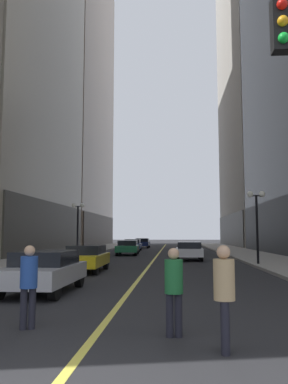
{
  "coord_description": "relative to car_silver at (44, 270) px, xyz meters",
  "views": [
    {
      "loc": [
        1.46,
        -3.41,
        1.86
      ],
      "look_at": [
        -0.74,
        25.78,
        5.04
      ],
      "focal_mm": 36.55,
      "sensor_mm": 36.0,
      "label": 1
    }
  ],
  "objects": [
    {
      "name": "ground_plane",
      "position": [
        2.72,
        25.9,
        -0.72
      ],
      "size": [
        200.0,
        200.0,
        0.0
      ],
      "primitive_type": "plane",
      "color": "#262628"
    },
    {
      "name": "sidewalk_left",
      "position": [
        -5.53,
        25.9,
        -0.64
      ],
      "size": [
        4.5,
        78.0,
        0.15
      ],
      "primitive_type": "cube",
      "color": "#9E9991",
      "rests_on": "ground"
    },
    {
      "name": "sidewalk_right",
      "position": [
        10.97,
        25.9,
        -0.64
      ],
      "size": [
        4.5,
        78.0,
        0.15
      ],
      "primitive_type": "cube",
      "color": "#9E9991",
      "rests_on": "ground"
    },
    {
      "name": "lane_centre_stripe",
      "position": [
        2.72,
        25.9,
        -0.71
      ],
      "size": [
        0.16,
        70.0,
        0.01
      ],
      "primitive_type": "cube",
      "color": "#E5D64C",
      "rests_on": "ground"
    },
    {
      "name": "building_left_far",
      "position": [
        -12.9,
        50.9,
        24.34
      ],
      "size": [
        10.42,
        26.0,
        50.33
      ],
      "color": "gray",
      "rests_on": "ground"
    },
    {
      "name": "building_right_far",
      "position": [
        18.88,
        50.9,
        34.71
      ],
      "size": [
        11.5,
        26.0,
        71.04
      ],
      "color": "#A8A399",
      "rests_on": "ground"
    },
    {
      "name": "car_silver",
      "position": [
        0.0,
        0.0,
        0.0
      ],
      "size": [
        1.9,
        4.1,
        1.32
      ],
      "color": "#B7B7BC",
      "rests_on": "ground"
    },
    {
      "name": "car_yellow",
      "position": [
        -0.2,
        6.99,
        -0.0
      ],
      "size": [
        1.84,
        4.35,
        1.32
      ],
      "color": "yellow",
      "rests_on": "ground"
    },
    {
      "name": "car_white",
      "position": [
        5.29,
        16.18,
        0.0
      ],
      "size": [
        1.91,
        4.22,
        1.32
      ],
      "color": "silver",
      "rests_on": "ground"
    },
    {
      "name": "car_green",
      "position": [
        0.01,
        23.1,
        0.0
      ],
      "size": [
        2.06,
        4.51,
        1.32
      ],
      "color": "#196038",
      "rests_on": "ground"
    },
    {
      "name": "car_blue",
      "position": [
        -0.35,
        30.91,
        0.0
      ],
      "size": [
        1.92,
        4.6,
        1.32
      ],
      "color": "navy",
      "rests_on": "ground"
    },
    {
      "name": "car_navy",
      "position": [
        -0.07,
        41.21,
        0.0
      ],
      "size": [
        1.88,
        4.53,
        1.32
      ],
      "color": "#141E4C",
      "rests_on": "ground"
    },
    {
      "name": "pedestrian_in_tan_trench",
      "position": [
        4.97,
        -6.1,
        0.26
      ],
      "size": [
        0.37,
        0.37,
        1.69
      ],
      "color": "black",
      "rests_on": "ground"
    },
    {
      "name": "pedestrian_in_blue_hoodie",
      "position": [
        1.29,
        -4.79,
        0.23
      ],
      "size": [
        0.44,
        0.44,
        1.64
      ],
      "color": "black",
      "rests_on": "ground"
    },
    {
      "name": "pedestrian_in_green_parka",
      "position": [
        4.17,
        -5.17,
        0.21
      ],
      "size": [
        0.37,
        0.37,
        1.61
      ],
      "color": "black",
      "rests_on": "ground"
    },
    {
      "name": "street_lamp_left_far",
      "position": [
        -3.68,
        19.18,
        2.54
      ],
      "size": [
        1.06,
        0.36,
        4.43
      ],
      "color": "black",
      "rests_on": "ground"
    },
    {
      "name": "street_lamp_right_mid",
      "position": [
        9.12,
        11.1,
        2.54
      ],
      "size": [
        1.06,
        0.36,
        4.43
      ],
      "color": "black",
      "rests_on": "ground"
    }
  ]
}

